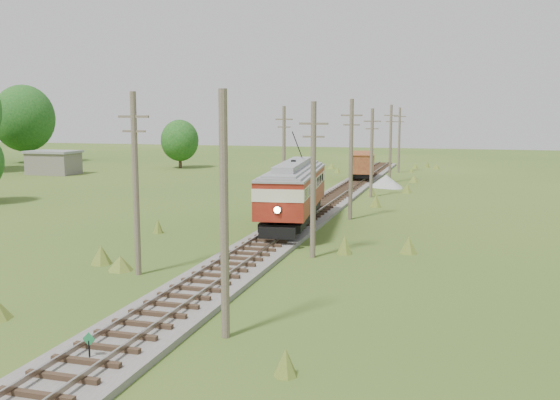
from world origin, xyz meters
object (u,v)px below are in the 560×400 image
(streetcar, at_px, (293,188))
(gondola, at_px, (362,164))
(gravel_pile, at_px, (387,181))
(switch_marker, at_px, (89,346))

(streetcar, bearing_deg, gondola, 83.40)
(gondola, height_order, gravel_pile, gondola)
(switch_marker, bearing_deg, gondola, 89.80)
(switch_marker, distance_m, streetcar, 24.89)
(streetcar, distance_m, gondola, 31.61)
(streetcar, height_order, gravel_pile, streetcar)
(switch_marker, relative_size, streetcar, 0.08)
(streetcar, xyz_separation_m, gravel_pile, (3.59, 26.24, -2.20))
(switch_marker, xyz_separation_m, gondola, (0.20, 56.39, 1.44))
(streetcar, relative_size, gondola, 1.57)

